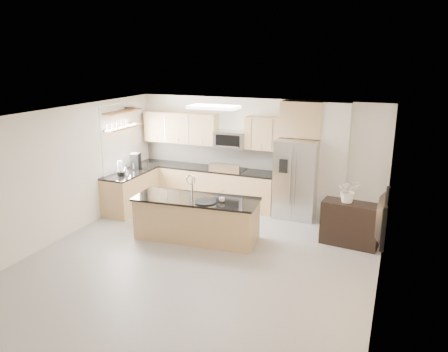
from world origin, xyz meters
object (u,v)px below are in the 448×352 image
at_px(island, 197,218).
at_px(coffee_maker, 136,162).
at_px(range, 229,188).
at_px(refrigerator, 297,179).
at_px(bowl, 130,107).
at_px(blender, 120,169).
at_px(flower_vase, 349,185).
at_px(television, 377,216).
at_px(platter, 205,202).
at_px(cup, 222,200).
at_px(kettle, 126,170).
at_px(credenza, 350,224).
at_px(microwave, 231,140).

distance_m(island, coffee_maker, 2.64).
distance_m(range, refrigerator, 1.71).
distance_m(range, bowl, 3.02).
relative_size(blender, flower_vase, 0.51).
distance_m(bowl, television, 6.36).
height_order(island, television, television).
bearing_deg(platter, blender, 162.38).
distance_m(platter, blender, 2.60).
relative_size(range, island, 0.45).
height_order(coffee_maker, television, television).
relative_size(platter, blender, 1.17).
relative_size(range, cup, 10.00).
distance_m(island, blender, 2.36).
relative_size(refrigerator, television, 1.65).
bearing_deg(kettle, cup, -15.76).
relative_size(refrigerator, coffee_maker, 4.65).
bearing_deg(credenza, refrigerator, 145.45).
relative_size(microwave, coffee_maker, 1.99).
relative_size(island, bowl, 7.68).
height_order(refrigerator, flower_vase, refrigerator).
bearing_deg(television, platter, 73.59).
bearing_deg(blender, flower_vase, 2.79).
distance_m(microwave, flower_vase, 3.22).
distance_m(microwave, refrigerator, 1.82).
distance_m(flower_vase, television, 2.04).
height_order(range, microwave, microwave).
height_order(bowl, flower_vase, bowl).
bearing_deg(cup, credenza, 20.34).
bearing_deg(blender, coffee_maker, 91.75).
distance_m(range, blender, 2.58).
distance_m(refrigerator, credenza, 1.81).
bearing_deg(range, coffee_maker, -159.98).
relative_size(blender, television, 0.33).
relative_size(range, platter, 2.78).
bearing_deg(television, range, 48.36).
bearing_deg(flower_vase, bowl, 174.03).
bearing_deg(credenza, kettle, -172.71).
relative_size(cup, blender, 0.32).
xyz_separation_m(credenza, cup, (-2.31, -0.86, 0.47)).
bearing_deg(range, island, -86.73).
height_order(kettle, flower_vase, flower_vase).
height_order(microwave, flower_vase, microwave).
bearing_deg(credenza, blender, -171.21).
xyz_separation_m(refrigerator, island, (-1.54, -1.98, -0.46)).
relative_size(microwave, platter, 1.85).
bearing_deg(refrigerator, island, -127.91).
xyz_separation_m(platter, blender, (-2.47, 0.78, 0.21)).
distance_m(island, kettle, 2.34).
xyz_separation_m(bowl, television, (5.76, -2.48, -1.03)).
xyz_separation_m(range, island, (0.12, -2.03, -0.04)).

